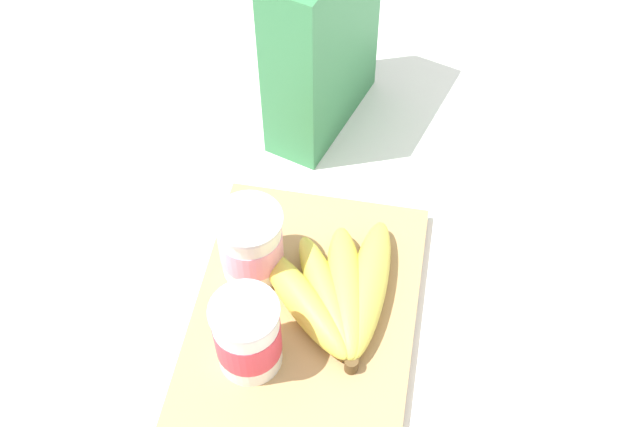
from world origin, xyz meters
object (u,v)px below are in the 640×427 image
(cereal_box, at_px, (322,41))
(yogurt_cup_front, at_px, (248,335))
(cutting_board, at_px, (301,331))
(banana_bunch, at_px, (338,294))
(yogurt_cup_back, at_px, (251,244))

(cereal_box, height_order, yogurt_cup_front, cereal_box)
(yogurt_cup_front, bearing_deg, cutting_board, -45.07)
(banana_bunch, bearing_deg, cutting_board, 136.33)
(yogurt_cup_front, bearing_deg, yogurt_cup_back, 11.64)
(cutting_board, bearing_deg, cereal_box, 6.25)
(banana_bunch, bearing_deg, cereal_box, 13.50)
(cutting_board, xyz_separation_m, yogurt_cup_front, (-0.04, 0.04, 0.06))
(cutting_board, relative_size, cereal_box, 1.42)
(cereal_box, xyz_separation_m, yogurt_cup_front, (-0.36, 0.01, -0.06))
(banana_bunch, bearing_deg, yogurt_cup_front, 135.55)
(yogurt_cup_front, relative_size, banana_bunch, 0.52)
(cutting_board, height_order, yogurt_cup_back, yogurt_cup_back)
(yogurt_cup_back, relative_size, banana_bunch, 0.49)
(cereal_box, distance_m, yogurt_cup_front, 0.37)
(yogurt_cup_front, height_order, banana_bunch, yogurt_cup_front)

